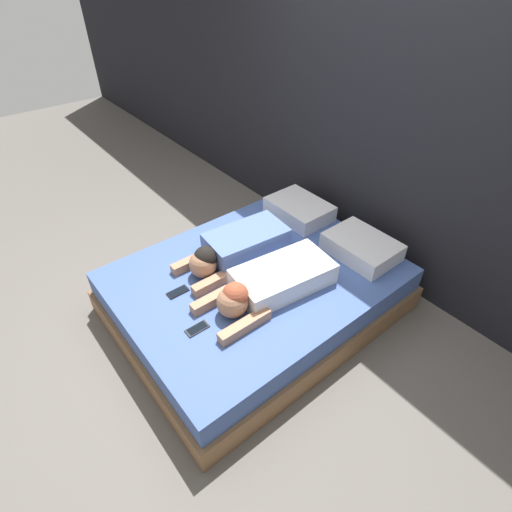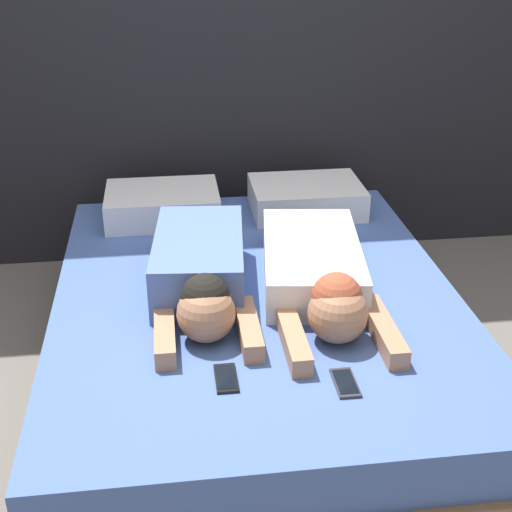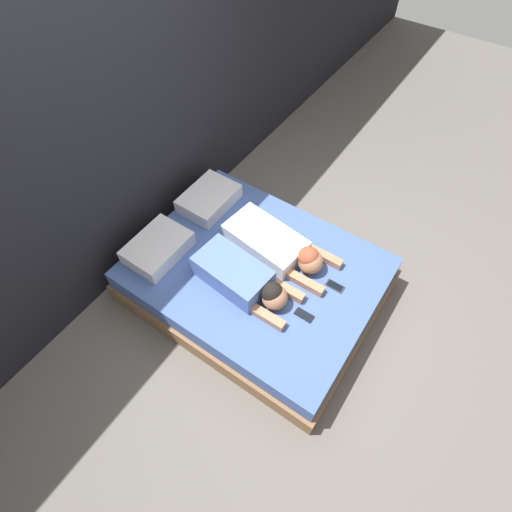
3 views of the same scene
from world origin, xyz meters
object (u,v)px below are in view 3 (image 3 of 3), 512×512
Objects in this scene: cell_phone_right at (335,286)px; pillow_head_right at (209,199)px; pillow_head_left at (158,248)px; person_left at (244,279)px; bed at (256,279)px; cell_phone_left at (304,315)px; person_right at (279,246)px.

pillow_head_right is at bearing 83.94° from cell_phone_right.
person_left reaches higher than pillow_head_left.
person_left is at bearing -171.69° from bed.
bed is 2.29× the size of person_left.
person_left reaches higher than cell_phone_left.
cell_phone_left is (-0.40, -0.49, -0.08)m from person_right.
person_left is 5.95× the size of cell_phone_left.
pillow_head_left is 0.82m from person_left.
bed is 0.70m from cell_phone_right.
pillow_head_right is at bearing 68.79° from cell_phone_left.
person_right reaches higher than person_left.
cell_phone_right is (0.37, -0.07, 0.00)m from cell_phone_left.
bed is at bearing 107.29° from cell_phone_right.
person_left is (-0.57, -0.81, 0.03)m from pillow_head_right.
bed is 3.86× the size of pillow_head_right.
cell_phone_right is at bearing -68.77° from pillow_head_left.
person_right is 0.64m from cell_phone_left.
pillow_head_left is (-0.35, 0.77, 0.27)m from bed.
pillow_head_left is 1.03m from person_right.
cell_phone_left is at bearing -129.16° from person_right.
cell_phone_right is (0.41, -0.61, -0.10)m from person_left.
cell_phone_left is (-0.52, -1.34, -0.06)m from pillow_head_right.
person_right reaches higher than pillow_head_right.
pillow_head_left and pillow_head_right have the same top height.
bed is 0.89m from pillow_head_left.
bed is at bearing -65.65° from pillow_head_left.
pillow_head_right is 1.44m from cell_phone_left.
pillow_head_right is 0.86m from person_right.
person_left reaches higher than bed.
bed is 13.61× the size of cell_phone_right.
cell_phone_left is (-0.17, -0.57, 0.20)m from bed.
person_left is at bearing -125.06° from pillow_head_right.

